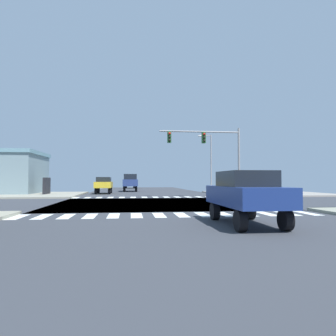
{
  "coord_description": "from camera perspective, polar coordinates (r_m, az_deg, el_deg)",
  "views": [
    {
      "loc": [
        -2.05,
        -21.43,
        1.57
      ],
      "look_at": [
        1.1,
        4.78,
        2.56
      ],
      "focal_mm": 33.98,
      "sensor_mm": 36.0,
      "label": 1
    }
  ],
  "objects": [
    {
      "name": "sedan_nearside_1",
      "position": [
        11.52,
        13.77,
        -4.34
      ],
      "size": [
        1.8,
        4.3,
        1.88
      ],
      "color": "black",
      "rests_on": "ground"
    },
    {
      "name": "sidewalk_corner_ne",
      "position": [
        36.69,
        17.43,
        -4.38
      ],
      "size": [
        12.0,
        12.0,
        0.14
      ],
      "color": "gray",
      "rests_on": "ground"
    },
    {
      "name": "street_lamp",
      "position": [
        39.93,
        7.37,
        1.9
      ],
      "size": [
        1.78,
        0.32,
        7.2
      ],
      "color": "gray",
      "rests_on": "ground"
    },
    {
      "name": "ground",
      "position": [
        21.59,
        -1.39,
        -6.38
      ],
      "size": [
        90.0,
        90.0,
        0.05
      ],
      "color": "#33373E"
    },
    {
      "name": "sidewalk_corner_nw",
      "position": [
        35.21,
        -25.04,
        -4.38
      ],
      "size": [
        12.0,
        12.0,
        0.14
      ],
      "color": "gray",
      "rests_on": "ground"
    },
    {
      "name": "crosswalk_near",
      "position": [
        14.33,
        0.41,
        -8.42
      ],
      "size": [
        13.5,
        2.0,
        0.01
      ],
      "color": "white",
      "rests_on": "ground"
    },
    {
      "name": "crosswalk_far",
      "position": [
        28.83,
        -3.27,
        -5.25
      ],
      "size": [
        13.5,
        2.0,
        0.01
      ],
      "color": "white",
      "rests_on": "ground"
    },
    {
      "name": "sedan_inner_5",
      "position": [
        59.99,
        -6.8,
        -2.55
      ],
      "size": [
        1.8,
        4.3,
        1.88
      ],
      "rotation": [
        0.0,
        0.0,
        3.14
      ],
      "color": "black",
      "rests_on": "ground"
    },
    {
      "name": "traffic_signal_mast",
      "position": [
        29.38,
        7.19,
        4.08
      ],
      "size": [
        7.5,
        0.55,
        6.38
      ],
      "color": "gray",
      "rests_on": "ground"
    },
    {
      "name": "sedan_crossing_2",
      "position": [
        36.84,
        -11.45,
        -2.8
      ],
      "size": [
        1.8,
        4.3,
        1.88
      ],
      "rotation": [
        0.0,
        0.0,
        3.14
      ],
      "color": "black",
      "rests_on": "ground"
    },
    {
      "name": "suv_queued_1",
      "position": [
        43.37,
        -6.78,
        -2.35
      ],
      "size": [
        1.96,
        4.6,
        2.34
      ],
      "rotation": [
        0.0,
        0.0,
        3.14
      ],
      "color": "black",
      "rests_on": "ground"
    }
  ]
}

